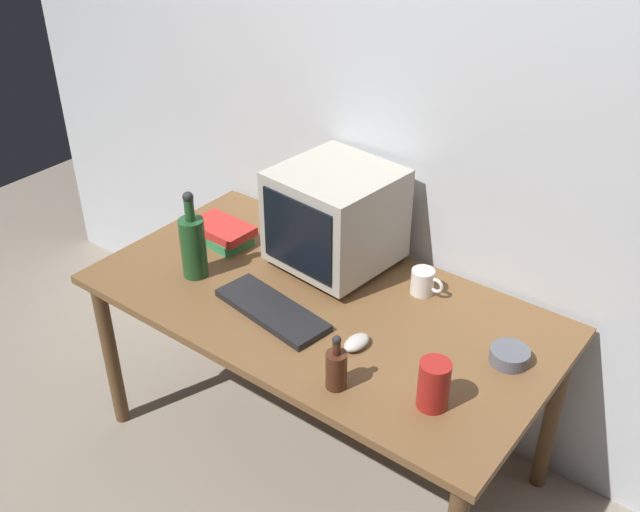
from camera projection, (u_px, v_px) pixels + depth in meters
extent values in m
plane|color=gray|center=(320.00, 448.00, 2.86)|extent=(6.00, 6.00, 0.00)
cube|color=silver|center=(405.00, 107.00, 2.51)|extent=(4.00, 0.08, 2.50)
cube|color=brown|center=(320.00, 305.00, 2.49)|extent=(1.60, 0.84, 0.03)
cylinder|color=brown|center=(110.00, 354.00, 2.81)|extent=(0.06, 0.06, 0.68)
cylinder|color=brown|center=(238.00, 272.00, 3.30)|extent=(0.06, 0.06, 0.68)
cylinder|color=brown|center=(552.00, 415.00, 2.54)|extent=(0.06, 0.06, 0.68)
cube|color=#B2AD9E|center=(335.00, 260.00, 2.67)|extent=(0.30, 0.27, 0.03)
cube|color=#B2AD9E|center=(336.00, 215.00, 2.57)|extent=(0.42, 0.42, 0.34)
cube|color=black|center=(297.00, 236.00, 2.45)|extent=(0.31, 0.04, 0.27)
cube|color=black|center=(272.00, 310.00, 2.42)|extent=(0.44, 0.21, 0.02)
ellipsoid|color=beige|center=(357.00, 342.00, 2.26)|extent=(0.07, 0.10, 0.04)
cylinder|color=#1E4C23|center=(193.00, 248.00, 2.56)|extent=(0.09, 0.09, 0.22)
cylinder|color=#1E4C23|center=(189.00, 210.00, 2.48)|extent=(0.03, 0.03, 0.08)
sphere|color=#262626|center=(188.00, 197.00, 2.45)|extent=(0.04, 0.04, 0.04)
cylinder|color=#472314|center=(336.00, 370.00, 2.09)|extent=(0.06, 0.06, 0.12)
cylinder|color=#472314|center=(337.00, 348.00, 2.05)|extent=(0.02, 0.02, 0.04)
sphere|color=#262626|center=(337.00, 340.00, 2.03)|extent=(0.03, 0.03, 0.03)
cube|color=#33894C|center=(224.00, 238.00, 2.79)|extent=(0.21, 0.16, 0.04)
cube|color=red|center=(222.00, 228.00, 2.78)|extent=(0.24, 0.16, 0.03)
cylinder|color=white|center=(422.00, 282.00, 2.50)|extent=(0.08, 0.08, 0.09)
torus|color=white|center=(436.00, 286.00, 2.47)|extent=(0.06, 0.01, 0.06)
cylinder|color=#595B66|center=(509.00, 356.00, 2.20)|extent=(0.12, 0.12, 0.04)
cylinder|color=#A51E19|center=(434.00, 385.00, 2.02)|extent=(0.09, 0.09, 0.15)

